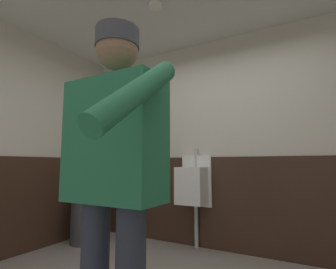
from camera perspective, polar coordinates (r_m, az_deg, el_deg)
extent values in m
cube|color=beige|center=(3.33, 13.19, -1.26)|extent=(4.78, 0.12, 2.68)
cube|color=#382319|center=(3.28, 13.18, -14.79)|extent=(4.18, 0.03, 1.13)
cylinder|color=white|center=(2.95, -2.85, 26.87)|extent=(0.14, 0.14, 0.03)
cube|color=white|center=(3.37, 6.52, -10.23)|extent=(0.40, 0.05, 0.65)
cube|color=white|center=(3.22, 5.34, -11.31)|extent=(0.34, 0.30, 0.45)
cylinder|color=#B7BABF|center=(3.35, 6.39, -5.20)|extent=(0.04, 0.04, 0.24)
cylinder|color=#B7BABF|center=(3.41, 6.37, -19.52)|extent=(0.05, 0.05, 0.55)
cube|color=#26724C|center=(1.30, -11.81, -1.22)|extent=(0.50, 0.24, 0.61)
cylinder|color=#26724C|center=(1.51, -20.24, -0.56)|extent=(0.17, 0.09, 0.56)
cylinder|color=#26724C|center=(0.97, -7.11, 9.30)|extent=(0.09, 0.50, 0.39)
sphere|color=#8C664C|center=(1.43, -11.34, 18.12)|extent=(0.22, 0.22, 0.22)
cylinder|color=#3F3F47|center=(1.45, -11.28, 20.29)|extent=(0.23, 0.23, 0.10)
cylinder|color=#38383D|center=(3.73, -18.02, -17.35)|extent=(0.38, 0.38, 0.65)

